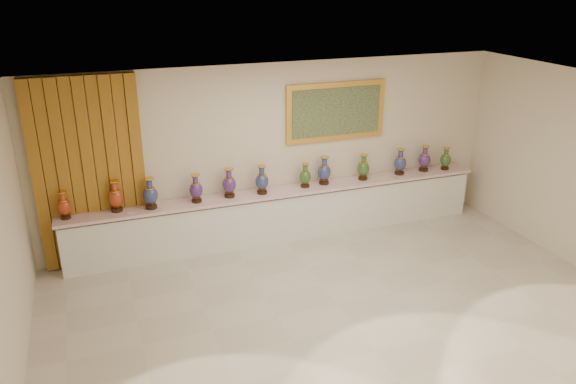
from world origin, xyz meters
name	(u,v)px	position (x,y,z in m)	size (l,w,h in m)	color
ground	(337,304)	(0.00, 0.00, 0.00)	(8.00, 8.00, 0.00)	beige
room	(133,163)	(-2.38, 2.44, 1.60)	(8.00, 8.00, 8.00)	beige
counter	(283,215)	(0.00, 2.27, 0.44)	(7.28, 0.48, 0.90)	white
vase_0	(64,207)	(-3.45, 2.26, 1.09)	(0.25, 0.25, 0.43)	#311C0D
vase_1	(116,198)	(-2.70, 2.29, 1.12)	(0.26, 0.26, 0.50)	#311C0D
vase_2	(150,195)	(-2.19, 2.22, 1.12)	(0.25, 0.25, 0.50)	#311C0D
vase_3	(196,190)	(-1.48, 2.24, 1.11)	(0.25, 0.25, 0.46)	#311C0D
vase_4	(229,184)	(-0.92, 2.26, 1.12)	(0.23, 0.23, 0.49)	#311C0D
vase_5	(262,181)	(-0.38, 2.23, 1.12)	(0.26, 0.26, 0.48)	#311C0D
vase_6	(305,176)	(0.41, 2.26, 1.09)	(0.26, 0.26, 0.43)	#311C0D
vase_7	(324,172)	(0.77, 2.29, 1.12)	(0.29, 0.29, 0.49)	#311C0D
vase_8	(363,168)	(1.51, 2.26, 1.11)	(0.26, 0.26, 0.46)	#311C0D
vase_9	(400,163)	(2.27, 2.28, 1.12)	(0.23, 0.23, 0.48)	#311C0D
vase_10	(424,160)	(2.79, 2.29, 1.12)	(0.28, 0.28, 0.48)	#311C0D
vase_11	(446,160)	(3.21, 2.22, 1.09)	(0.26, 0.26, 0.42)	#311C0D
label_card	(130,213)	(-2.52, 2.13, 0.90)	(0.10, 0.06, 0.00)	white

